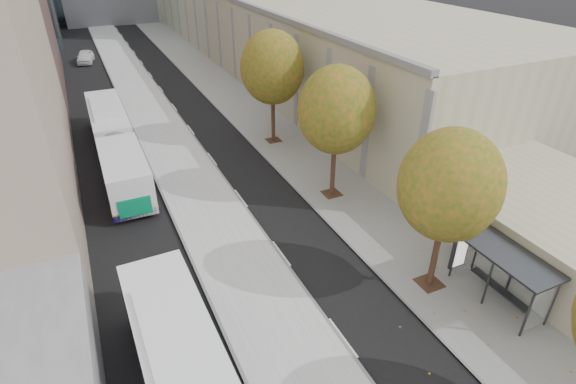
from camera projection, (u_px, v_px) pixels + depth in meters
bus_platform at (166, 138)px, 35.16m from camera, size 4.25×150.00×0.15m
sidewalk at (260, 122)px, 38.11m from camera, size 4.75×150.00×0.08m
building_tan at (257, 14)px, 62.95m from camera, size 18.00×92.00×8.00m
bus_shelter at (509, 260)px, 18.82m from camera, size 1.90×4.40×2.53m
tree_c at (450, 186)px, 18.10m from camera, size 4.20×4.20×7.28m
tree_d at (336, 110)px, 25.02m from camera, size 4.40×4.40×7.60m
tree_e at (272, 68)px, 31.95m from camera, size 4.60×4.60×7.92m
bus_far at (115, 142)px, 30.88m from camera, size 2.53×16.79×2.80m
distant_car at (85, 57)px, 55.02m from camera, size 2.43×4.54×1.47m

